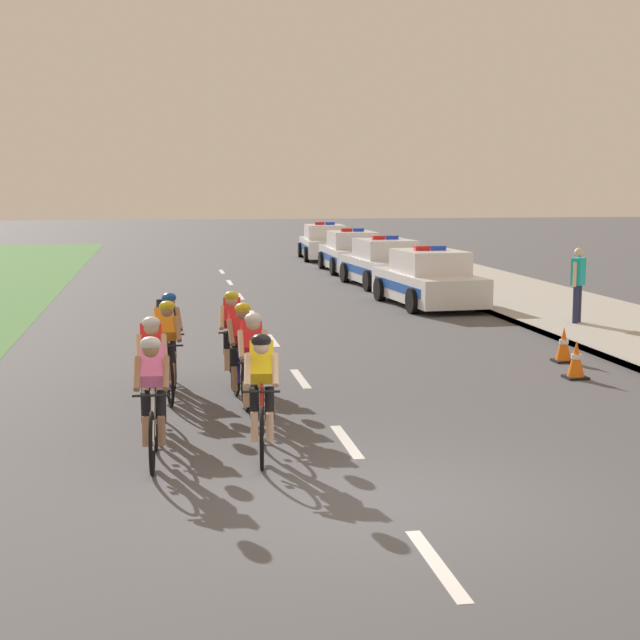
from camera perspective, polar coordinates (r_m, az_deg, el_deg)
The scene contains 19 objects.
ground_plane at distance 9.96m, azimuth 4.26°, elevation -10.72°, with size 160.00×160.00×0.00m, color #4C4C51.
sidewalk_slab at distance 25.46m, azimuth 13.98°, elevation 0.70°, with size 4.11×60.00×0.12m, color #A3A099.
kerb_edge at distance 24.74m, azimuth 9.77°, elevation 0.63°, with size 0.16×60.00×0.13m, color #9E9E99.
lane_markings_centre at distance 21.91m, azimuth -3.43°, elevation -0.38°, with size 0.14×29.60×0.01m.
cyclist_lead at distance 11.25m, azimuth -9.82°, elevation -4.46°, with size 0.42×1.72×1.56m.
cyclist_second at distance 11.31m, azimuth -3.45°, elevation -4.30°, with size 0.45×1.72×1.56m.
cyclist_third at distance 12.86m, azimuth -9.87°, elevation -2.90°, with size 0.42×1.72×1.56m.
cyclist_fourth at distance 13.06m, azimuth -3.99°, elevation -2.63°, with size 0.42×1.72×1.56m.
cyclist_fifth at distance 14.50m, azimuth -9.07°, elevation -1.65°, with size 0.45×1.72×1.56m.
cyclist_sixth at distance 14.14m, azimuth -4.71°, elevation -1.82°, with size 0.43×1.72×1.56m.
cyclist_seventh at distance 15.54m, azimuth -8.96°, elevation -1.00°, with size 0.45×1.72×1.56m.
cyclist_eighth at distance 15.63m, azimuth -5.20°, elevation -0.88°, with size 0.44×1.72×1.56m.
police_car_nearest at distance 25.64m, azimuth 6.40°, elevation 2.33°, with size 2.25×4.52×1.59m.
police_car_second at distance 30.58m, azimuth 3.78°, elevation 3.28°, with size 2.23×4.51×1.59m.
police_car_third at distance 35.61m, azimuth 1.88°, elevation 3.96°, with size 2.04×4.42×1.59m.
police_car_furthest at distance 41.42m, azimuth 0.27°, elevation 4.53°, with size 2.17×4.49×1.59m.
traffic_cone_near at distance 18.03m, azimuth 14.16°, elevation -1.44°, with size 0.36×0.36×0.64m.
traffic_cone_mid at distance 16.55m, azimuth 14.85°, elevation -2.29°, with size 0.36×0.36×0.64m.
spectator_middle at distance 22.28m, azimuth 14.96°, elevation 2.30°, with size 0.42×0.43×1.68m.
Camera 1 is at (-2.26, -9.16, 3.19)m, focal length 54.32 mm.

